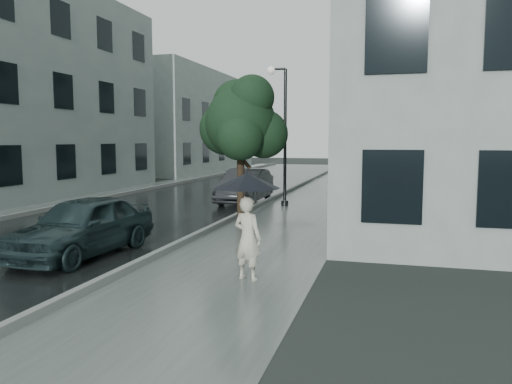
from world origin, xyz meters
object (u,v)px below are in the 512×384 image
(pedestrian, at_px, (248,238))
(lamp_post, at_px, (281,127))
(street_tree, at_px, (241,122))
(car_far, at_px, (245,186))
(car_near, at_px, (83,226))

(pedestrian, xyz_separation_m, lamp_post, (-1.65, 10.27, 2.27))
(street_tree, relative_size, car_far, 1.07)
(pedestrian, relative_size, lamp_post, 0.29)
(lamp_post, xyz_separation_m, car_far, (-1.59, 0.49, -2.35))
(lamp_post, bearing_deg, car_near, -107.86)
(pedestrian, bearing_deg, street_tree, -53.21)
(street_tree, bearing_deg, pedestrian, -71.98)
(pedestrian, bearing_deg, car_far, -54.47)
(street_tree, bearing_deg, car_near, -114.02)
(pedestrian, xyz_separation_m, car_far, (-3.24, 10.76, -0.08))
(pedestrian, xyz_separation_m, car_near, (-4.04, 0.90, -0.11))
(car_near, bearing_deg, street_tree, 69.94)
(lamp_post, bearing_deg, street_tree, -96.40)
(pedestrian, xyz_separation_m, street_tree, (-1.87, 5.76, 2.30))
(car_near, distance_m, car_far, 9.90)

